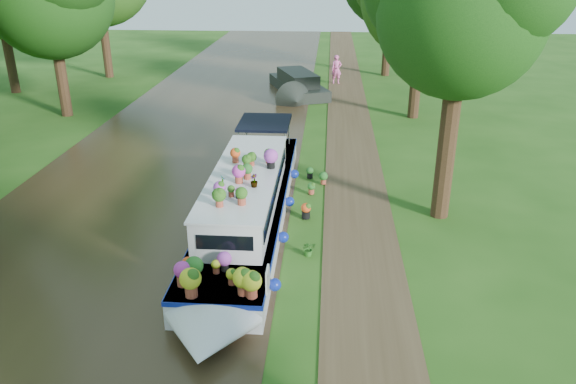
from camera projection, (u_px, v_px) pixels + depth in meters
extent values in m
plane|color=#214B12|center=(319.00, 257.00, 15.60)|extent=(100.00, 100.00, 0.00)
cube|color=#2E2314|center=(109.00, 249.00, 16.01)|extent=(10.00, 100.00, 0.02)
cube|color=#43331F|center=(362.00, 258.00, 15.51)|extent=(2.20, 100.00, 0.03)
cube|color=silver|center=(250.00, 206.00, 17.82)|extent=(2.20, 12.00, 0.75)
cube|color=navy|center=(250.00, 197.00, 17.70)|extent=(2.24, 12.04, 0.12)
cube|color=silver|center=(246.00, 190.00, 16.73)|extent=(1.80, 7.00, 1.05)
cube|color=silver|center=(245.00, 172.00, 16.52)|extent=(1.90, 7.10, 0.06)
cube|color=black|center=(276.00, 188.00, 16.64)|extent=(0.03, 6.40, 0.38)
cube|color=black|center=(215.00, 186.00, 16.77)|extent=(0.03, 6.40, 0.38)
cube|color=black|center=(265.00, 123.00, 21.17)|extent=(1.90, 2.40, 0.10)
cube|color=white|center=(267.00, 280.00, 12.52)|extent=(0.04, 0.45, 0.55)
imported|color=#234F15|center=(222.00, 181.00, 15.29)|extent=(0.16, 0.22, 0.37)
imported|color=#234F15|center=(254.00, 181.00, 15.32)|extent=(0.30, 0.30, 0.38)
cylinder|color=black|center=(447.00, 149.00, 17.21)|extent=(0.56, 0.56, 4.55)
sphere|color=#12380E|center=(462.00, 14.00, 15.67)|extent=(4.80, 4.80, 4.80)
cylinder|color=black|center=(416.00, 80.00, 28.32)|extent=(0.56, 0.56, 3.85)
cylinder|color=black|center=(387.00, 45.00, 38.39)|extent=(0.56, 0.56, 4.20)
cylinder|color=black|center=(62.00, 79.00, 28.64)|extent=(0.56, 0.56, 3.85)
cylinder|color=black|center=(106.00, 45.00, 37.82)|extent=(0.56, 0.56, 4.38)
cylinder|color=black|center=(10.00, 58.00, 33.54)|extent=(0.56, 0.56, 4.20)
cube|color=black|center=(298.00, 87.00, 34.19)|extent=(4.09, 6.58, 0.63)
cube|color=black|center=(298.00, 78.00, 33.44)|extent=(2.77, 3.98, 0.73)
imported|color=#CD548B|center=(337.00, 69.00, 36.30)|extent=(0.71, 0.52, 1.81)
imported|color=#2C681F|center=(309.00, 249.00, 15.61)|extent=(0.47, 0.44, 0.42)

